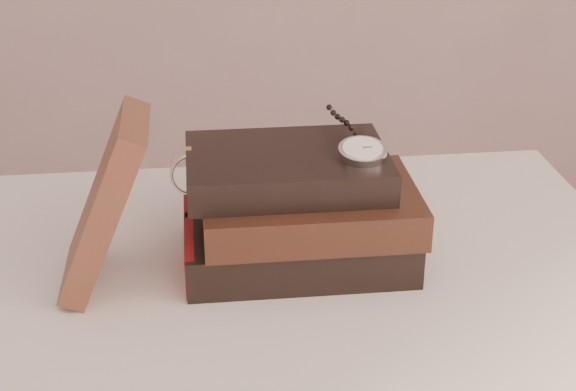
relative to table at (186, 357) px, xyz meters
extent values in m
cube|color=beige|center=(0.00, 0.00, 0.07)|extent=(1.00, 0.60, 0.04)
cube|color=white|center=(0.00, 0.00, 0.01)|extent=(0.88, 0.49, 0.08)
cube|color=black|center=(0.13, 0.04, 0.11)|extent=(0.24, 0.17, 0.05)
cube|color=beige|center=(0.13, 0.04, 0.11)|extent=(0.23, 0.15, 0.04)
cube|color=gold|center=(0.01, 0.07, 0.11)|extent=(0.01, 0.01, 0.05)
cube|color=maroon|center=(0.01, 0.05, 0.11)|extent=(0.01, 0.15, 0.05)
cube|color=black|center=(0.14, 0.04, 0.16)|extent=(0.23, 0.16, 0.04)
cube|color=beige|center=(0.14, 0.04, 0.16)|extent=(0.22, 0.14, 0.03)
cube|color=gold|center=(0.03, 0.06, 0.16)|extent=(0.01, 0.01, 0.04)
cube|color=black|center=(0.12, 0.05, 0.19)|extent=(0.21, 0.15, 0.04)
cube|color=beige|center=(0.12, 0.05, 0.19)|extent=(0.20, 0.13, 0.03)
cube|color=gold|center=(0.01, 0.08, 0.19)|extent=(0.01, 0.01, 0.04)
cube|color=#3E2118|center=(-0.07, 0.02, 0.18)|extent=(0.10, 0.12, 0.18)
cylinder|color=silver|center=(0.19, 0.03, 0.22)|extent=(0.05, 0.05, 0.02)
cylinder|color=white|center=(0.19, 0.03, 0.22)|extent=(0.04, 0.04, 0.01)
torus|color=silver|center=(0.19, 0.03, 0.22)|extent=(0.05, 0.05, 0.01)
cylinder|color=silver|center=(0.19, 0.06, 0.22)|extent=(0.01, 0.01, 0.01)
cube|color=black|center=(0.19, 0.04, 0.22)|extent=(0.00, 0.01, 0.00)
cube|color=black|center=(0.20, 0.03, 0.22)|extent=(0.01, 0.00, 0.00)
sphere|color=black|center=(0.19, 0.07, 0.22)|extent=(0.01, 0.01, 0.01)
sphere|color=black|center=(0.19, 0.08, 0.23)|extent=(0.01, 0.01, 0.01)
sphere|color=black|center=(0.19, 0.09, 0.23)|extent=(0.01, 0.01, 0.01)
sphere|color=black|center=(0.18, 0.11, 0.23)|extent=(0.01, 0.01, 0.01)
sphere|color=black|center=(0.18, 0.12, 0.22)|extent=(0.01, 0.01, 0.01)
sphere|color=black|center=(0.18, 0.14, 0.22)|extent=(0.01, 0.01, 0.01)
sphere|color=black|center=(0.18, 0.15, 0.22)|extent=(0.01, 0.01, 0.01)
torus|color=silver|center=(0.02, 0.12, 0.16)|extent=(0.05, 0.01, 0.05)
torus|color=silver|center=(0.07, 0.12, 0.16)|extent=(0.05, 0.01, 0.05)
cylinder|color=silver|center=(0.04, 0.12, 0.16)|extent=(0.01, 0.00, 0.00)
cylinder|color=silver|center=(-0.01, 0.18, 0.16)|extent=(0.00, 0.11, 0.03)
cylinder|color=silver|center=(0.09, 0.18, 0.16)|extent=(0.00, 0.11, 0.03)
camera|label=1|loc=(0.02, -0.77, 0.57)|focal=53.67mm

